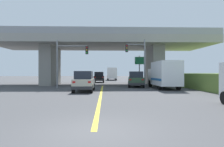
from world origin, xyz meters
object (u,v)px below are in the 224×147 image
object	(u,v)px
box_truck	(164,75)
sedan_oncoming	(99,77)
traffic_signal_nearside	(139,57)
highway_sign	(139,64)
semi_truck_distant	(112,74)
suv_lead	(84,81)
traffic_signal_farside	(68,57)
suv_crossing	(136,79)

from	to	relation	value
box_truck	sedan_oncoming	bearing A→B (deg)	117.12
traffic_signal_nearside	highway_sign	xyz separation A→B (m)	(0.91, 4.71, -0.62)
sedan_oncoming	semi_truck_distant	distance (m)	12.33
suv_lead	traffic_signal_farside	xyz separation A→B (m)	(-2.32, 3.81, 2.65)
traffic_signal_nearside	semi_truck_distant	size ratio (longest dim) A/B	0.85
semi_truck_distant	sedan_oncoming	bearing A→B (deg)	-103.35
box_truck	semi_truck_distant	world-z (taller)	box_truck
suv_crossing	highway_sign	bearing A→B (deg)	78.61
suv_lead	highway_sign	distance (m)	12.00
sedan_oncoming	highway_sign	bearing A→B (deg)	-56.09
semi_truck_distant	traffic_signal_nearside	bearing A→B (deg)	-84.59
suv_lead	traffic_signal_nearside	distance (m)	8.28
suv_lead	box_truck	bearing A→B (deg)	18.82
box_truck	highway_sign	size ratio (longest dim) A/B	1.54
traffic_signal_farside	semi_truck_distant	distance (m)	27.58
sedan_oncoming	traffic_signal_farside	xyz separation A→B (m)	(-3.25, -14.83, 2.65)
suv_crossing	sedan_oncoming	size ratio (longest dim) A/B	1.03
box_truck	traffic_signal_nearside	world-z (taller)	traffic_signal_nearside
suv_lead	box_truck	world-z (taller)	box_truck
sedan_oncoming	traffic_signal_farside	bearing A→B (deg)	-102.36
suv_lead	box_truck	xyz separation A→B (m)	(8.92, 3.04, 0.62)
box_truck	traffic_signal_farside	size ratio (longest dim) A/B	1.17
box_truck	traffic_signal_farside	xyz separation A→B (m)	(-11.24, 0.77, 2.03)
suv_lead	box_truck	size ratio (longest dim) A/B	0.69
suv_lead	traffic_signal_farside	world-z (taller)	traffic_signal_farside
suv_lead	sedan_oncoming	distance (m)	18.66
box_truck	suv_lead	bearing A→B (deg)	-161.18
box_truck	semi_truck_distant	xyz separation A→B (m)	(-5.14, 27.59, -0.01)
suv_crossing	traffic_signal_nearside	size ratio (longest dim) A/B	0.79
traffic_signal_farside	box_truck	bearing A→B (deg)	-3.91
traffic_signal_farside	suv_crossing	bearing A→B (deg)	15.37
highway_sign	semi_truck_distant	distance (m)	21.55
box_truck	traffic_signal_nearside	xyz separation A→B (m)	(-2.69, 1.64, 2.15)
sedan_oncoming	highway_sign	size ratio (longest dim) A/B	1.05
box_truck	semi_truck_distant	size ratio (longest dim) A/B	0.95
sedan_oncoming	highway_sign	distance (m)	11.35
suv_crossing	sedan_oncoming	xyz separation A→B (m)	(-5.17, 12.52, -0.00)
suv_lead	highway_sign	size ratio (longest dim) A/B	1.06
box_truck	traffic_signal_farside	bearing A→B (deg)	176.09
sedan_oncoming	semi_truck_distant	xyz separation A→B (m)	(2.84, 11.99, 0.61)
traffic_signal_nearside	sedan_oncoming	bearing A→B (deg)	110.80
traffic_signal_farside	sedan_oncoming	bearing A→B (deg)	77.64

